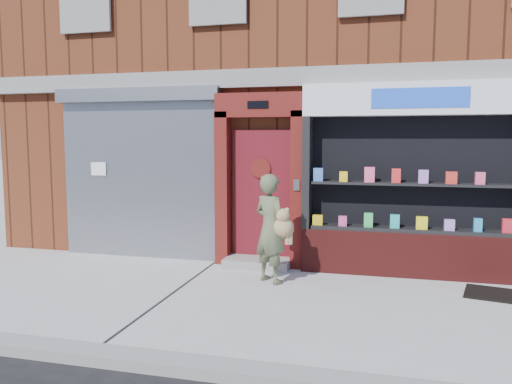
% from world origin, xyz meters
% --- Properties ---
extents(ground, '(80.00, 80.00, 0.00)m').
position_xyz_m(ground, '(0.00, 0.00, 0.00)').
color(ground, '#9E9E99').
rests_on(ground, ground).
extents(curb, '(60.00, 0.30, 0.12)m').
position_xyz_m(curb, '(0.00, -2.15, 0.06)').
color(curb, gray).
rests_on(curb, ground).
extents(building, '(12.00, 8.16, 8.00)m').
position_xyz_m(building, '(-0.00, 5.99, 4.00)').
color(building, '#5B2714').
rests_on(building, ground).
extents(shutter_bay, '(3.10, 0.30, 3.04)m').
position_xyz_m(shutter_bay, '(-3.00, 1.93, 1.72)').
color(shutter_bay, gray).
rests_on(shutter_bay, ground).
extents(red_door_bay, '(1.52, 0.58, 2.90)m').
position_xyz_m(red_door_bay, '(-0.75, 1.86, 1.46)').
color(red_door_bay, '#57120E').
rests_on(red_door_bay, ground).
extents(pharmacy_bay, '(3.50, 0.41, 3.00)m').
position_xyz_m(pharmacy_bay, '(1.75, 1.81, 1.37)').
color(pharmacy_bay, '#5A1815').
rests_on(pharmacy_bay, ground).
extents(woman, '(0.71, 0.66, 1.63)m').
position_xyz_m(woman, '(-0.33, 0.90, 0.82)').
color(woman, '#565D3D').
rests_on(woman, ground).
extents(doormat, '(1.10, 0.88, 0.02)m').
position_xyz_m(doormat, '(2.89, 1.03, 0.01)').
color(doormat, black).
rests_on(doormat, ground).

